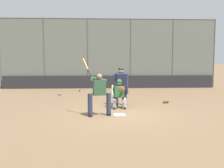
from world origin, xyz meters
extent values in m
plane|color=#846647|center=(0.00, 0.00, 0.00)|extent=(160.00, 160.00, 0.00)
cube|color=white|center=(0.00, 0.00, 0.01)|extent=(0.43, 0.43, 0.01)
cylinder|color=#515651|center=(-7.48, -8.83, 2.42)|extent=(0.08, 0.08, 4.83)
cylinder|color=#515651|center=(-4.49, -8.83, 2.42)|extent=(0.08, 0.08, 4.83)
cylinder|color=#515651|center=(-1.50, -8.83, 2.42)|extent=(0.08, 0.08, 4.83)
cylinder|color=#515651|center=(1.50, -8.83, 2.42)|extent=(0.08, 0.08, 4.83)
cylinder|color=#515651|center=(4.49, -8.83, 2.42)|extent=(0.08, 0.08, 4.83)
cylinder|color=#515651|center=(7.48, -8.83, 2.42)|extent=(0.08, 0.08, 4.83)
cube|color=slate|center=(0.00, -8.83, 2.42)|extent=(14.96, 0.01, 4.83)
cylinder|color=#515651|center=(0.00, -8.83, 4.80)|extent=(14.96, 0.06, 0.06)
cube|color=#28282D|center=(0.00, -8.73, 0.44)|extent=(14.66, 0.18, 0.88)
cube|color=slate|center=(0.33, -11.13, 0.06)|extent=(10.47, 2.50, 0.12)
cube|color=slate|center=(0.33, -10.30, 0.22)|extent=(10.47, 0.55, 0.44)
cube|color=#B7BABC|center=(0.33, -10.30, 0.48)|extent=(10.47, 0.24, 0.08)
cube|color=slate|center=(0.33, -10.85, 0.38)|extent=(10.47, 0.55, 0.76)
cube|color=#B7BABC|center=(0.33, -10.85, 0.80)|extent=(10.47, 0.24, 0.08)
cube|color=slate|center=(0.33, -11.40, 0.54)|extent=(10.47, 0.55, 1.08)
cube|color=#B7BABC|center=(0.33, -11.40, 1.12)|extent=(10.47, 0.24, 0.08)
cube|color=slate|center=(0.33, -11.95, 0.70)|extent=(10.47, 0.55, 1.40)
cube|color=#B7BABC|center=(0.33, -11.95, 1.44)|extent=(10.47, 0.24, 0.08)
cylinder|color=#2D334C|center=(0.40, 0.07, 0.41)|extent=(0.17, 0.17, 0.83)
cube|color=black|center=(0.40, 0.07, 0.04)|extent=(0.16, 0.30, 0.08)
cylinder|color=#2D334C|center=(1.07, 0.20, 0.41)|extent=(0.17, 0.17, 0.83)
cube|color=black|center=(1.07, 0.20, 0.04)|extent=(0.16, 0.30, 0.08)
cube|color=#2D5138|center=(0.74, 0.14, 1.04)|extent=(0.49, 0.34, 0.57)
sphere|color=#936B4C|center=(0.74, 0.14, 1.43)|extent=(0.21, 0.21, 0.21)
cylinder|color=#2D5138|center=(0.75, 0.11, 1.34)|extent=(0.58, 0.16, 0.21)
cylinder|color=#2D5138|center=(1.01, 0.17, 1.34)|extent=(0.15, 0.17, 0.16)
sphere|color=black|center=(1.02, 0.14, 1.40)|extent=(0.04, 0.04, 0.04)
cylinder|color=black|center=(1.09, 0.08, 1.54)|extent=(0.17, 0.16, 0.30)
cylinder|color=tan|center=(1.24, -0.07, 1.88)|extent=(0.26, 0.26, 0.43)
cylinder|color=#B7B7BC|center=(-0.31, -1.11, 0.16)|extent=(0.16, 0.16, 0.31)
cylinder|color=#B7B7BC|center=(-0.31, -1.31, 0.33)|extent=(0.19, 0.48, 0.24)
cube|color=black|center=(-0.31, -1.11, 0.04)|extent=(0.11, 0.26, 0.08)
cylinder|color=#B7B7BC|center=(0.11, -1.12, 0.16)|extent=(0.16, 0.16, 0.31)
cylinder|color=#B7B7BC|center=(0.11, -1.33, 0.33)|extent=(0.19, 0.48, 0.24)
cube|color=black|center=(0.11, -1.12, 0.04)|extent=(0.11, 0.26, 0.08)
cube|color=black|center=(-0.10, -1.37, 0.71)|extent=(0.46, 0.38, 0.57)
cube|color=#235B33|center=(-0.10, -1.21, 0.71)|extent=(0.41, 0.15, 0.47)
sphere|color=beige|center=(-0.10, -1.37, 1.07)|extent=(0.21, 0.21, 0.21)
sphere|color=#235B33|center=(-0.10, -1.37, 1.10)|extent=(0.23, 0.23, 0.23)
cylinder|color=black|center=(-0.27, -1.11, 0.89)|extent=(0.31, 0.54, 0.16)
ellipsoid|color=brown|center=(-0.16, -0.87, 0.85)|extent=(0.30, 0.11, 0.24)
cylinder|color=beige|center=(0.17, -1.37, 0.74)|extent=(0.10, 0.32, 0.45)
cylinder|color=#333333|center=(-0.41, -2.06, 0.42)|extent=(0.18, 0.18, 0.85)
cube|color=black|center=(-0.41, -2.06, 0.04)|extent=(0.15, 0.29, 0.08)
cylinder|color=#333333|center=(-0.03, -2.01, 0.42)|extent=(0.18, 0.18, 0.85)
cube|color=black|center=(-0.03, -2.01, 0.04)|extent=(0.15, 0.29, 0.08)
cube|color=#282D4C|center=(-0.23, -1.97, 1.15)|extent=(0.51, 0.46, 0.65)
sphere|color=tan|center=(-0.23, -1.97, 1.55)|extent=(0.21, 0.21, 0.21)
cylinder|color=black|center=(-0.23, -1.97, 1.61)|extent=(0.22, 0.22, 0.07)
cylinder|color=#282D4C|center=(-0.50, -1.95, 0.95)|extent=(0.12, 0.23, 0.90)
cylinder|color=#282D4C|center=(0.03, -1.88, 0.95)|extent=(0.17, 0.25, 0.90)
sphere|color=black|center=(1.97, -6.76, 0.03)|extent=(0.04, 0.04, 0.04)
cylinder|color=black|center=(1.97, -6.94, 0.03)|extent=(0.03, 0.35, 0.03)
cylinder|color=maroon|center=(1.98, -7.36, 0.03)|extent=(0.08, 0.49, 0.07)
sphere|color=black|center=(2.89, -5.09, 0.03)|extent=(0.04, 0.04, 0.04)
cylinder|color=black|center=(2.96, -5.24, 0.03)|extent=(0.16, 0.31, 0.03)
cylinder|color=#B7BCC1|center=(3.11, -5.60, 0.03)|extent=(0.24, 0.44, 0.07)
ellipsoid|color=#56331E|center=(-2.38, -2.43, 0.05)|extent=(0.30, 0.19, 0.11)
ellipsoid|color=#56331E|center=(-2.30, -2.35, 0.05)|extent=(0.11, 0.08, 0.09)
camera|label=1|loc=(0.78, 9.52, 2.09)|focal=42.00mm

